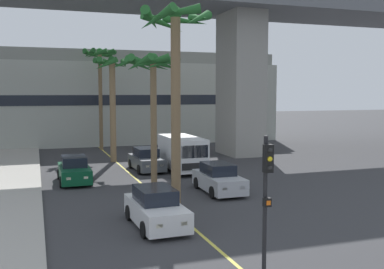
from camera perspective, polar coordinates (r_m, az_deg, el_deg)
The scene contains 12 objects.
lane_stripe_center at distance 27.91m, azimuth -6.74°, elevation -5.79°, with size 0.14×56.00×0.01m, color #DBCC4C.
pier_building_backdrop at distance 49.22m, azimuth -12.30°, elevation 4.44°, with size 39.25×8.04×9.54m.
car_queue_front at distance 24.56m, azimuth 3.35°, elevation -5.60°, with size 1.90×4.13×1.56m.
car_queue_second at distance 18.51m, azimuth -4.55°, elevation -9.25°, with size 1.93×4.15×1.56m.
car_queue_third at distance 28.04m, azimuth -14.55°, elevation -4.39°, with size 1.84×4.10×1.56m.
car_queue_fourth at distance 31.40m, azimuth -5.74°, elevation -3.21°, with size 1.93×4.15×1.56m.
delivery_van at distance 30.86m, azimuth -1.25°, elevation -2.27°, with size 2.17×5.25×2.36m.
traffic_light_median_near at distance 12.59m, azimuth 9.31°, elevation -6.94°, with size 0.24×0.37×4.20m.
palm_tree_near_median at distance 26.50m, azimuth -4.82°, elevation 7.42°, with size 3.37×3.35×7.61m.
palm_tree_mid_median at distance 35.42m, azimuth -9.98°, elevation 6.32°, with size 2.93×2.99×8.09m.
palm_tree_far_median at distance 43.24m, azimuth -11.44°, elevation 8.59°, with size 3.25×3.20×9.41m.
palm_tree_farthest_median at distance 20.99m, azimuth -2.07°, elevation 10.28°, with size 3.48×3.52×9.23m.
Camera 1 is at (-5.78, -2.77, 5.38)m, focal length 42.54 mm.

